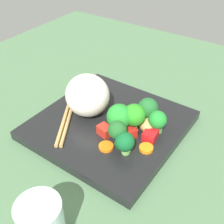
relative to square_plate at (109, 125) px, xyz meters
The scene contains 20 objects.
ground_plane 1.96cm from the square_plate, ahead, with size 110.00×110.00×2.00cm, color #4C714B.
square_plate is the anchor object (origin of this frame).
rice_mound 7.64cm from the square_plate, ahead, with size 9.48×9.04×8.79cm, color white.
broccoli_floret_0 8.46cm from the square_plate, 136.30° to the left, with size 3.47×3.47×5.50cm.
broccoli_floret_1 7.54cm from the square_plate, behind, with size 4.35×4.35×6.30cm.
broccoli_floret_2 10.33cm from the square_plate, 140.99° to the left, with size 3.53×3.53×4.83cm.
broccoli_floret_3 6.19cm from the square_plate, 153.58° to the left, with size 4.89×4.89×6.37cm.
broccoli_floret_4 8.70cm from the square_plate, 142.66° to the right, with size 4.24×4.24×5.25cm.
broccoli_floret_5 10.48cm from the square_plate, 164.86° to the right, with size 3.62×3.62×4.81cm.
carrot_slice_0 10.73cm from the square_plate, 163.62° to the left, with size 2.60×2.60×0.66cm, color orange.
carrot_slice_1 5.01cm from the square_plate, 146.45° to the right, with size 2.55×2.55×0.57cm, color orange.
carrot_slice_2 2.20cm from the square_plate, 149.16° to the right, with size 3.00×3.00×0.72cm, color orange.
carrot_slice_3 7.90cm from the square_plate, 119.95° to the left, with size 2.75×2.75×0.59cm, color orange.
pepper_chunk_0 4.60cm from the square_plate, 111.85° to the left, with size 2.71×2.04×1.98cm, color red.
pepper_chunk_1 3.96cm from the square_plate, behind, with size 2.02×1.42×1.61cm, color red.
pepper_chunk_2 9.61cm from the square_plate, behind, with size 2.91×2.49×1.75cm, color red.
pepper_chunk_3 6.25cm from the square_plate, 162.84° to the left, with size 2.49×2.67×2.06cm, color red.
chicken_piece_0 8.44cm from the square_plate, 166.75° to the right, with size 3.52×3.10×2.72cm, color tan.
chicken_piece_1 6.12cm from the square_plate, 120.80° to the right, with size 2.74×2.48×1.94cm, color tan.
chopstick_pair 9.48cm from the square_plate, 11.98° to the left, with size 12.98×20.34×0.72cm.
Camera 1 is at (-26.00, 37.49, 39.18)cm, focal length 45.79 mm.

